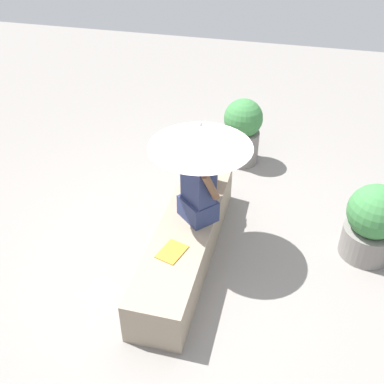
# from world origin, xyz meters

# --- Properties ---
(ground_plane) EXTENTS (14.00, 14.00, 0.00)m
(ground_plane) POSITION_xyz_m (0.00, 0.00, 0.00)
(ground_plane) COLOR gray
(stone_bench) EXTENTS (2.27, 0.52, 0.43)m
(stone_bench) POSITION_xyz_m (0.00, 0.00, 0.22)
(stone_bench) COLOR gray
(stone_bench) RESTS_ON ground
(person_seated) EXTENTS (0.46, 0.48, 0.90)m
(person_seated) POSITION_xyz_m (0.14, -0.09, 0.82)
(person_seated) COLOR navy
(person_seated) RESTS_ON stone_bench
(parasol) EXTENTS (0.97, 0.97, 1.02)m
(parasol) POSITION_xyz_m (0.22, -0.09, 1.31)
(parasol) COLOR #B7B7BC
(parasol) RESTS_ON stone_bench
(handbag_black) EXTENTS (0.24, 0.18, 0.27)m
(handbag_black) POSITION_xyz_m (0.71, -0.06, 0.56)
(handbag_black) COLOR brown
(handbag_black) RESTS_ON stone_bench
(magazine) EXTENTS (0.33, 0.27, 0.01)m
(magazine) POSITION_xyz_m (-0.41, 0.02, 0.44)
(magazine) COLOR gold
(magazine) RESTS_ON stone_bench
(planter_near) EXTENTS (0.50, 0.50, 0.89)m
(planter_near) POSITION_xyz_m (1.99, -0.24, 0.46)
(planter_near) COLOR gray
(planter_near) RESTS_ON ground
(planter_far) EXTENTS (0.55, 0.55, 0.82)m
(planter_far) POSITION_xyz_m (0.51, -1.78, 0.41)
(planter_far) COLOR gray
(planter_far) RESTS_ON ground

